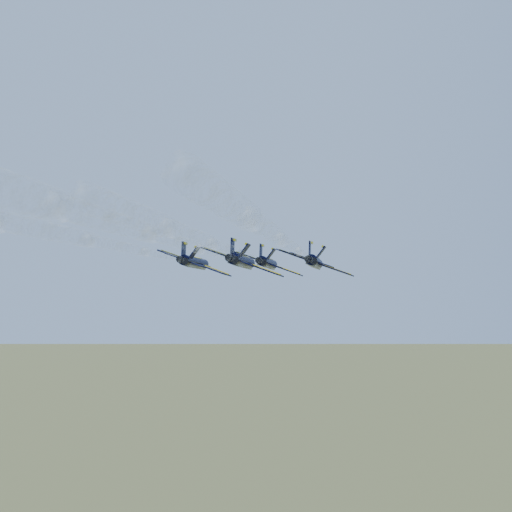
{
  "coord_description": "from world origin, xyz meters",
  "views": [
    {
      "loc": [
        2.18,
        -111.95,
        100.66
      ],
      "look_at": [
        -3.79,
        1.92,
        103.27
      ],
      "focal_mm": 50.0,
      "sensor_mm": 36.0,
      "label": 1
    }
  ],
  "objects_px": {
    "jet_left": "(195,262)",
    "jet_right": "(315,262)",
    "jet_slot": "(242,261)",
    "jet_lead": "(268,263)"
  },
  "relations": [
    {
      "from": "jet_left",
      "to": "jet_right",
      "type": "bearing_deg",
      "value": 2.42
    },
    {
      "from": "jet_left",
      "to": "jet_right",
      "type": "xyz_separation_m",
      "value": [
        19.11,
        -1.35,
        0.0
      ]
    },
    {
      "from": "jet_left",
      "to": "jet_right",
      "type": "distance_m",
      "value": 19.16
    },
    {
      "from": "jet_right",
      "to": "jet_slot",
      "type": "xyz_separation_m",
      "value": [
        -10.7,
        -9.86,
        0.0
      ]
    },
    {
      "from": "jet_slot",
      "to": "jet_lead",
      "type": "bearing_deg",
      "value": 88.13
    },
    {
      "from": "jet_lead",
      "to": "jet_slot",
      "type": "bearing_deg",
      "value": -91.87
    },
    {
      "from": "jet_left",
      "to": "jet_right",
      "type": "height_order",
      "value": "same"
    },
    {
      "from": "jet_right",
      "to": "jet_left",
      "type": "bearing_deg",
      "value": -177.58
    },
    {
      "from": "jet_slot",
      "to": "jet_right",
      "type": "bearing_deg",
      "value": 49.13
    },
    {
      "from": "jet_lead",
      "to": "jet_left",
      "type": "distance_m",
      "value": 14.45
    }
  ]
}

